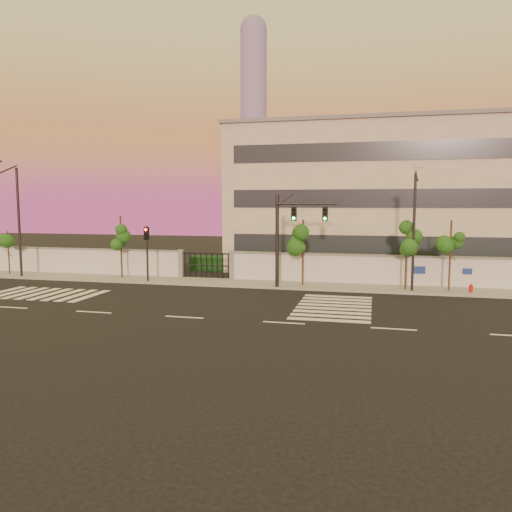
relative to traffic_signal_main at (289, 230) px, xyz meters
name	(u,v)px	position (x,y,z in m)	size (l,w,h in m)	color
ground	(184,317)	(-3.65, -9.17, -3.92)	(120.00, 120.00, 0.00)	black
sidewalk	(240,283)	(-3.65, 1.33, -3.84)	(60.00, 3.00, 0.15)	gray
perimeter_wall	(247,266)	(-3.55, 2.83, -2.85)	(60.00, 0.36, 2.20)	silver
hedge_row	(269,266)	(-2.49, 5.57, -3.10)	(41.00, 4.25, 1.80)	black
institutional_building	(375,197)	(5.35, 12.82, 2.24)	(24.40, 12.40, 12.25)	#B4AD98
distant_skyscraper	(254,111)	(-68.65, 270.83, 58.07)	(16.00, 16.00, 118.00)	slate
road_markings	(183,301)	(-5.23, -5.41, -3.91)	(57.00, 7.62, 0.02)	silver
street_tree_b	(8,243)	(-22.24, 1.12, -1.35)	(1.32, 1.05, 3.49)	#382314
street_tree_c	(121,233)	(-12.78, 1.47, -0.44)	(1.61, 1.28, 4.72)	#382314
street_tree_d	(303,238)	(0.79, 1.05, -0.57)	(1.55, 1.23, 4.55)	#382314
street_tree_e	(407,240)	(7.42, 1.02, -0.58)	(1.49, 1.19, 4.53)	#382314
street_tree_f	(451,240)	(10.04, 1.01, -0.54)	(1.43, 1.14, 4.59)	#382314
traffic_signal_main	(289,230)	(0.00, 0.00, 0.00)	(3.91, 0.70, 6.20)	black
traffic_signal_secondary	(147,247)	(-10.19, 0.35, -1.35)	(0.32, 0.32, 4.05)	black
streetlight_west	(17,216)	(-20.56, 0.16, 0.76)	(0.52, 2.08, 8.65)	black
streetlight_east	(414,226)	(7.78, 0.42, 0.30)	(0.47, 1.88, 7.80)	black
fire_hydrant	(471,289)	(11.27, 0.72, -3.57)	(0.28, 0.26, 0.69)	red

